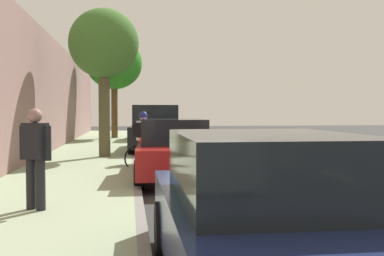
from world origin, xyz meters
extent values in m
plane|color=#323232|center=(0.00, 0.00, 0.00)|extent=(76.72, 76.72, 0.00)
cube|color=#99AC87|center=(3.80, 0.00, 0.07)|extent=(3.11, 47.95, 0.13)
cube|color=gray|center=(2.16, 0.00, 0.07)|extent=(0.16, 47.95, 0.13)
cube|color=white|center=(-3.00, -22.88, 0.00)|extent=(0.14, 2.20, 0.01)
cube|color=white|center=(-3.00, -18.68, 0.00)|extent=(0.14, 2.20, 0.01)
cube|color=white|center=(-3.00, -14.48, 0.00)|extent=(0.14, 2.20, 0.01)
cube|color=white|center=(-3.00, -10.28, 0.00)|extent=(0.14, 2.20, 0.01)
cube|color=white|center=(-3.00, -6.08, 0.00)|extent=(0.14, 2.20, 0.01)
cube|color=white|center=(-3.00, -1.88, 0.00)|extent=(0.14, 2.20, 0.01)
cube|color=white|center=(-3.00, 2.32, 0.00)|extent=(0.14, 2.20, 0.01)
cube|color=white|center=(0.69, 0.00, 0.00)|extent=(0.12, 47.95, 0.01)
cube|color=gray|center=(5.60, 0.00, 2.35)|extent=(0.50, 47.95, 4.69)
cube|color=white|center=(1.03, -12.25, 0.78)|extent=(2.19, 4.81, 0.90)
cube|color=black|center=(1.03, -12.25, 1.61)|extent=(1.87, 3.20, 0.76)
cylinder|color=black|center=(2.00, -10.85, 0.38)|extent=(0.27, 0.77, 0.76)
cylinder|color=black|center=(0.25, -10.74, 0.38)|extent=(0.27, 0.77, 0.76)
cylinder|color=black|center=(1.81, -13.75, 0.38)|extent=(0.27, 0.77, 0.76)
cylinder|color=black|center=(0.07, -13.64, 0.38)|extent=(0.27, 0.77, 0.76)
cube|color=black|center=(1.24, -5.17, 0.75)|extent=(2.30, 5.42, 0.80)
cube|color=black|center=(1.30, -4.25, 1.55)|extent=(1.82, 1.61, 0.80)
cube|color=black|center=(1.16, -6.36, 1.21)|extent=(2.03, 2.76, 0.12)
cylinder|color=black|center=(2.24, -3.59, 0.40)|extent=(0.27, 0.81, 0.80)
cylinder|color=black|center=(0.44, -3.47, 0.40)|extent=(0.27, 0.81, 0.80)
cylinder|color=black|center=(2.03, -6.87, 0.40)|extent=(0.27, 0.81, 0.80)
cylinder|color=black|center=(0.23, -6.75, 0.40)|extent=(0.27, 0.81, 0.80)
cube|color=maroon|center=(1.24, 2.22, 0.60)|extent=(1.95, 4.47, 0.64)
cube|color=black|center=(1.24, 2.22, 1.22)|extent=(1.64, 2.17, 0.60)
cylinder|color=black|center=(2.11, 3.55, 0.33)|extent=(0.25, 0.67, 0.66)
cylinder|color=black|center=(0.49, 3.62, 0.33)|extent=(0.25, 0.67, 0.66)
cylinder|color=black|center=(1.99, 0.82, 0.33)|extent=(0.25, 0.67, 0.66)
cylinder|color=black|center=(0.37, 0.89, 0.33)|extent=(0.25, 0.67, 0.66)
cube|color=navy|center=(1.12, 9.58, 0.60)|extent=(1.80, 4.42, 0.64)
cube|color=black|center=(1.12, 9.58, 1.22)|extent=(1.57, 2.11, 0.60)
cylinder|color=black|center=(1.92, 8.21, 0.33)|extent=(0.23, 0.66, 0.66)
cylinder|color=black|center=(0.30, 8.22, 0.33)|extent=(0.23, 0.66, 0.66)
torus|color=black|center=(1.23, -0.25, 0.36)|extent=(0.65, 0.38, 0.71)
torus|color=black|center=(2.15, 0.25, 0.36)|extent=(0.65, 0.38, 0.71)
cylinder|color=#A51414|center=(1.57, -0.06, 0.45)|extent=(0.59, 0.34, 0.53)
cylinder|color=#A51414|center=(1.89, 0.11, 0.44)|extent=(0.14, 0.10, 0.49)
cylinder|color=#A51414|center=(1.62, -0.04, 0.69)|extent=(0.66, 0.38, 0.05)
cylinder|color=#A51414|center=(2.00, 0.17, 0.28)|extent=(0.33, 0.20, 0.19)
cylinder|color=#A51414|center=(2.04, 0.19, 0.52)|extent=(0.25, 0.16, 0.34)
cylinder|color=#A51414|center=(1.26, -0.23, 0.53)|extent=(0.12, 0.09, 0.35)
cube|color=black|center=(1.94, 0.14, 0.72)|extent=(0.26, 0.20, 0.05)
cylinder|color=black|center=(1.30, -0.21, 0.76)|extent=(0.24, 0.42, 0.03)
cylinder|color=#C6B284|center=(1.83, -0.37, 0.42)|extent=(0.15, 0.15, 0.83)
cylinder|color=#C6B284|center=(1.95, -0.53, 0.42)|extent=(0.15, 0.15, 0.83)
cube|color=white|center=(1.89, -0.45, 1.13)|extent=(0.41, 0.44, 0.59)
cylinder|color=white|center=(1.73, -0.24, 1.10)|extent=(0.10, 0.10, 0.56)
cylinder|color=white|center=(2.05, -0.66, 1.10)|extent=(0.10, 0.10, 0.56)
sphere|color=tan|center=(1.89, -0.45, 1.54)|extent=(0.23, 0.23, 0.23)
sphere|color=navy|center=(1.89, -0.45, 1.58)|extent=(0.26, 0.26, 0.26)
cube|color=black|center=(2.05, -0.33, 1.15)|extent=(0.33, 0.35, 0.44)
cylinder|color=brown|center=(3.17, -13.94, 1.89)|extent=(0.38, 0.38, 3.51)
ellipsoid|color=#2C821E|center=(3.17, -13.94, 4.55)|extent=(3.30, 3.30, 3.06)
cylinder|color=brown|center=(3.17, -2.63, 1.77)|extent=(0.40, 0.40, 3.27)
ellipsoid|color=#3F6E2B|center=(3.17, -2.63, 4.07)|extent=(2.41, 2.41, 2.40)
cylinder|color=black|center=(3.73, 5.98, 0.54)|extent=(0.15, 0.15, 0.82)
cylinder|color=black|center=(3.90, 5.88, 0.54)|extent=(0.15, 0.15, 0.82)
cube|color=black|center=(3.81, 5.93, 1.24)|extent=(0.44, 0.39, 0.58)
cylinder|color=black|center=(3.59, 6.07, 1.21)|extent=(0.10, 0.10, 0.55)
cylinder|color=black|center=(4.04, 5.80, 1.21)|extent=(0.10, 0.10, 0.55)
sphere|color=#976F69|center=(3.81, 5.93, 1.65)|extent=(0.23, 0.23, 0.23)
camera|label=1|loc=(2.33, 13.47, 1.72)|focal=42.57mm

